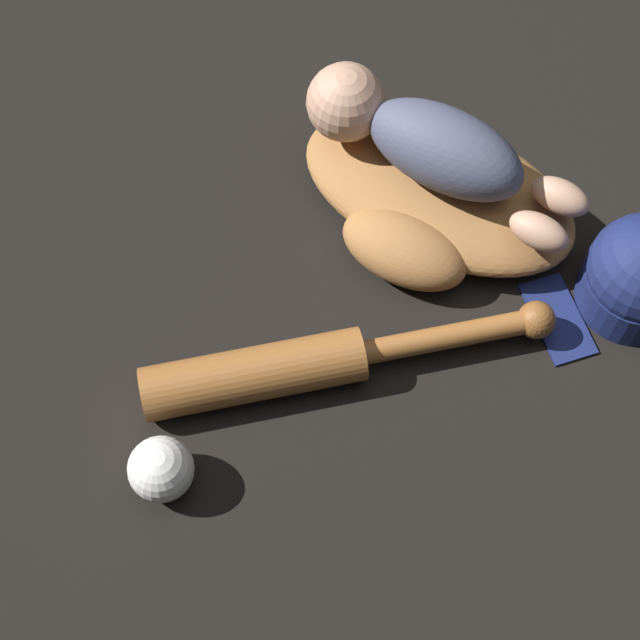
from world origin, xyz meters
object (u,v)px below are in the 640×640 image
Objects in this scene: baseball_cap at (640,276)px; baseball_bat at (301,365)px; baby_figure at (424,141)px; baseball_glove at (433,200)px; baseball at (161,469)px.

baseball_bat is at bearing 56.19° from baseball_cap.
baseball_bat is at bearing 101.56° from baby_figure.
baby_figure is 0.30m from baseball_bat.
baseball_cap is at bearing -165.03° from baseball_glove.
baseball_cap is (-0.25, -0.07, 0.02)m from baseball_glove.
baseball_cap is at bearing -115.66° from baseball.
baseball_glove is at bearing 161.71° from baby_figure.
baseball_glove is 1.09× the size of baby_figure.
baby_figure reaches higher than baseball_bat.
baby_figure is at bearing 11.35° from baseball_cap.
baseball_bat is 0.41m from baseball_cap.
baby_figure is 0.30m from baseball_cap.
baseball_cap reaches higher than baseball_glove.
baseball_glove is 5.36× the size of baseball.
baseball_cap is (-0.26, -0.54, 0.02)m from baseball.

